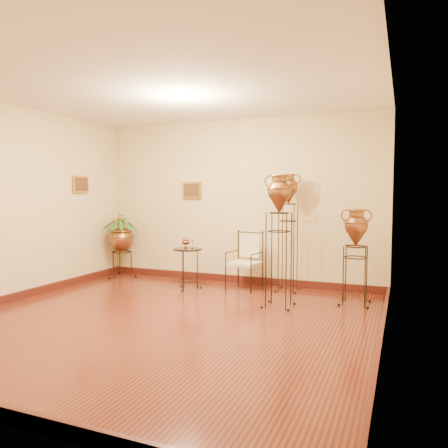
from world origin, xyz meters
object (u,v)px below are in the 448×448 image
at_px(amphora_mid, 279,240).
at_px(armchair, 244,261).
at_px(side_table, 188,268).
at_px(amphora_tall, 288,231).
at_px(planter_urn, 121,236).

relative_size(amphora_mid, armchair, 1.97).
relative_size(amphora_mid, side_table, 2.19).
xyz_separation_m(amphora_mid, armchair, (-0.78, 0.80, -0.46)).
bearing_deg(armchair, amphora_tall, 23.20).
relative_size(amphora_tall, side_table, 2.24).
xyz_separation_m(amphora_mid, planter_urn, (-3.26, 0.97, -0.16)).
bearing_deg(planter_urn, side_table, -15.41).
relative_size(planter_urn, armchair, 1.47).
relative_size(amphora_tall, planter_urn, 1.38).
bearing_deg(planter_urn, armchair, -3.84).
bearing_deg(side_table, amphora_tall, 16.44).
relative_size(planter_urn, side_table, 1.63).
distance_m(amphora_tall, amphora_mid, 0.99).
height_order(amphora_mid, side_table, amphora_mid).
xyz_separation_m(amphora_tall, planter_urn, (-3.14, -0.01, -0.20)).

